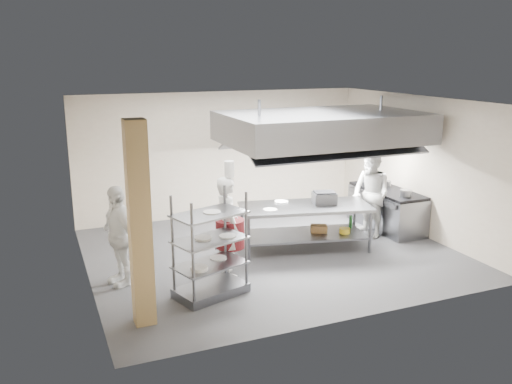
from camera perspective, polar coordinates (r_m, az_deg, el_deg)
name	(u,v)px	position (r m, az deg, el deg)	size (l,w,h in m)	color
floor	(271,253)	(10.86, 1.64, -6.43)	(7.00, 7.00, 0.00)	#3A3A3D
ceiling	(273,101)	(10.19, 1.76, 9.55)	(7.00, 7.00, 0.00)	silver
wall_back	(221,154)	(13.16, -3.67, 4.00)	(7.00, 7.00, 0.00)	#BAA993
wall_left	(83,198)	(9.58, -17.79, -0.56)	(6.00, 6.00, 0.00)	#BAA993
wall_right	(419,166)	(12.25, 16.82, 2.65)	(6.00, 6.00, 0.00)	#BAA993
column	(140,225)	(7.83, -12.14, -3.43)	(0.30, 0.30, 3.00)	tan
exhaust_hood	(322,127)	(11.20, 7.00, 6.78)	(4.00, 2.50, 0.60)	slate
hood_strip_a	(282,146)	(10.83, 2.79, 4.91)	(1.60, 0.12, 0.04)	white
hood_strip_b	(359,140)	(11.71, 10.82, 5.38)	(1.60, 0.12, 0.04)	white
wall_shelf	(291,150)	(13.70, 3.71, 4.41)	(1.50, 0.28, 0.04)	slate
island	(305,227)	(11.01, 5.15, -3.69)	(2.59, 1.08, 0.91)	gray
island_worktop	(305,207)	(10.88, 5.20, -1.57)	(2.59, 1.08, 0.06)	slate
island_undershelf	(305,234)	(11.05, 5.13, -4.46)	(2.39, 0.97, 0.04)	slate
pass_rack	(210,245)	(8.78, -4.86, -5.60)	(1.15, 0.67, 1.72)	slate
cooking_range	(386,210)	(12.63, 13.57, -1.84)	(0.80, 2.00, 0.84)	gray
range_top	(388,191)	(12.52, 13.69, 0.14)	(0.78, 1.96, 0.06)	black
chef_head	(228,227)	(9.54, -3.00, -3.66)	(0.66, 0.43, 1.81)	white
chef_line	(371,194)	(11.84, 11.98, -0.22)	(0.91, 0.71, 1.88)	white
chef_plating	(118,236)	(9.46, -14.28, -4.48)	(1.02, 0.42, 1.74)	silver
griddle	(324,198)	(11.04, 7.20, -0.64)	(0.45, 0.35, 0.22)	slate
wicker_basket	(319,229)	(11.15, 6.64, -3.84)	(0.33, 0.23, 0.14)	olive
stockpot	(385,184)	(12.63, 13.47, 0.79)	(0.24, 0.24, 0.16)	gray
plate_stack	(210,263)	(8.89, -4.82, -7.47)	(0.28, 0.28, 0.05)	white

